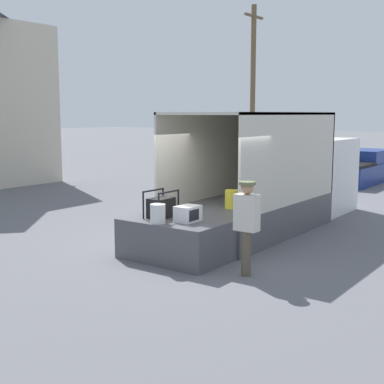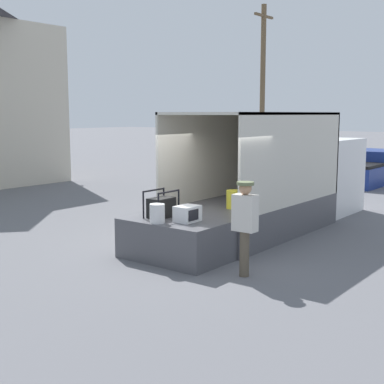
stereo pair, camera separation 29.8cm
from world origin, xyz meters
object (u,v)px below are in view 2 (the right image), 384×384
object	(u,v)px
pickup_truck_blue	(369,169)
portable_generator	(162,207)
utility_pole	(263,85)
microwave	(187,214)
worker_person	(245,218)
box_truck	(289,188)
orange_bucket	(157,214)

from	to	relation	value
pickup_truck_blue	portable_generator	bearing A→B (deg)	-176.86
portable_generator	utility_pole	size ratio (longest dim) A/B	0.08
portable_generator	utility_pole	distance (m)	19.54
microwave	worker_person	bearing A→B (deg)	-95.00
box_truck	worker_person	xyz separation A→B (m)	(-5.08, -1.75, 0.14)
box_truck	pickup_truck_blue	distance (m)	9.77
microwave	worker_person	world-z (taller)	worker_person
box_truck	pickup_truck_blue	world-z (taller)	box_truck
box_truck	orange_bucket	distance (m)	5.43
box_truck	worker_person	world-z (taller)	box_truck
box_truck	portable_generator	world-z (taller)	box_truck
pickup_truck_blue	box_truck	bearing A→B (deg)	-173.08
orange_bucket	box_truck	bearing A→B (deg)	-0.58
pickup_truck_blue	microwave	bearing A→B (deg)	-174.14
portable_generator	orange_bucket	distance (m)	0.60
portable_generator	worker_person	distance (m)	2.13
microwave	utility_pole	world-z (taller)	utility_pole
worker_person	utility_pole	world-z (taller)	utility_pole
portable_generator	box_truck	bearing A→B (deg)	-4.36
portable_generator	worker_person	xyz separation A→B (m)	(-0.15, -2.13, 0.04)
portable_generator	orange_bucket	world-z (taller)	portable_generator
utility_pole	portable_generator	bearing A→B (deg)	-155.76
portable_generator	pickup_truck_blue	world-z (taller)	portable_generator
box_truck	orange_bucket	bearing A→B (deg)	179.42
orange_bucket	worker_person	size ratio (longest dim) A/B	0.22
orange_bucket	pickup_truck_blue	size ratio (longest dim) A/B	0.07
microwave	portable_generator	bearing A→B (deg)	87.58
worker_person	microwave	bearing A→B (deg)	85.00
orange_bucket	utility_pole	distance (m)	20.13
microwave	pickup_truck_blue	xyz separation A→B (m)	(14.65, 1.50, -0.41)
portable_generator	worker_person	world-z (taller)	worker_person
microwave	utility_pole	bearing A→B (deg)	26.08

